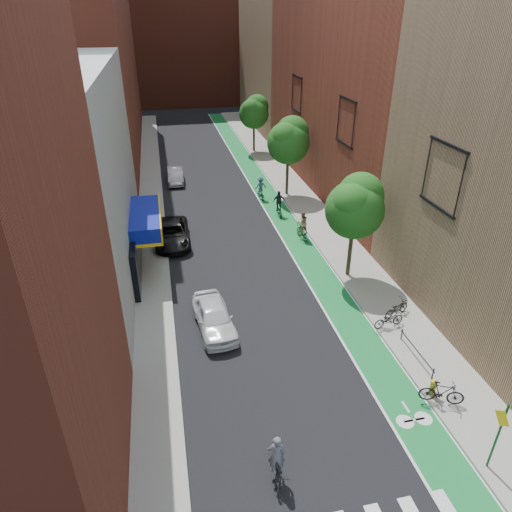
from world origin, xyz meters
TOP-DOWN VIEW (x-y plane):
  - ground at (0.00, 0.00)m, footprint 160.00×160.00m
  - bike_lane at (4.00, 26.00)m, footprint 2.00×68.00m
  - sidewalk_left at (-6.00, 26.00)m, footprint 2.00×68.00m
  - sidewalk_right at (6.50, 26.00)m, footprint 3.00×68.00m
  - building_left_white at (-11.00, 14.00)m, footprint 8.00×20.00m
  - building_left_far_red at (-11.00, 42.00)m, footprint 8.00×36.00m
  - building_right_mid_red at (12.00, 26.00)m, footprint 8.00×28.00m
  - building_right_far_tan at (12.00, 50.00)m, footprint 8.00×20.00m
  - building_far_closure at (0.00, 72.00)m, footprint 30.00×14.00m
  - tree_near at (5.65, 10.02)m, footprint 3.40×3.36m
  - tree_mid at (5.65, 24.02)m, footprint 3.55×3.53m
  - tree_far at (5.65, 38.02)m, footprint 3.30×3.25m
  - sign_pole at (5.38, -3.50)m, footprint 0.13×0.71m
  - parked_car_white at (-3.00, 6.51)m, footprint 2.12×4.45m
  - parked_car_black at (-4.60, 16.80)m, footprint 2.41×5.13m
  - parked_car_silver at (-3.67, 29.39)m, footprint 1.52×4.05m
  - cyclist_lead at (-2.00, -2.33)m, footprint 0.83×1.63m
  - cyclist_lane_near at (4.39, 15.55)m, footprint 0.93×1.76m
  - cyclist_lane_mid at (3.84, 19.89)m, footprint 0.98×1.54m
  - cyclist_lane_far at (3.20, 23.66)m, footprint 1.11×1.56m
  - parked_bike_near at (5.64, 4.69)m, footprint 1.72×0.80m
  - parked_bike_mid at (5.40, -0.47)m, footprint 1.84×1.19m
  - parked_bike_far at (6.47, 5.48)m, footprint 1.81×1.22m
  - fire_hydrant at (5.30, -0.00)m, footprint 0.28×0.28m

SIDE VIEW (x-z plane):
  - ground at x=0.00m, z-range 0.00..0.00m
  - bike_lane at x=4.00m, z-range 0.00..0.01m
  - sidewalk_left at x=-6.00m, z-range 0.00..0.15m
  - sidewalk_right at x=6.50m, z-range 0.00..0.15m
  - fire_hydrant at x=5.30m, z-range 0.18..0.98m
  - parked_bike_near at x=5.64m, z-range 0.15..1.02m
  - parked_bike_far at x=6.47m, z-range 0.15..1.05m
  - parked_car_silver at x=-3.67m, z-range 0.00..1.32m
  - cyclist_lead at x=-2.00m, z-range -0.31..1.69m
  - parked_bike_mid at x=5.40m, z-range 0.15..1.22m
  - parked_car_black at x=-4.60m, z-range 0.00..1.42m
  - parked_car_white at x=-3.00m, z-range 0.00..1.47m
  - cyclist_lane_mid at x=3.84m, z-range -0.21..1.79m
  - cyclist_lane_far at x=3.20m, z-range -0.09..1.85m
  - cyclist_lane_near at x=4.39m, z-range -0.15..1.93m
  - sign_pole at x=5.38m, z-range 0.34..3.34m
  - tree_far at x=5.65m, z-range 1.40..7.60m
  - tree_near at x=5.65m, z-range 1.45..7.87m
  - tree_mid at x=5.65m, z-range 1.52..8.26m
  - building_left_white at x=-11.00m, z-range 0.00..12.00m
  - building_right_far_tan at x=12.00m, z-range 0.00..18.00m
  - building_far_closure at x=0.00m, z-range 0.00..20.00m
  - building_left_far_red at x=-11.00m, z-range 0.00..22.00m
  - building_right_mid_red at x=12.00m, z-range 0.00..22.00m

